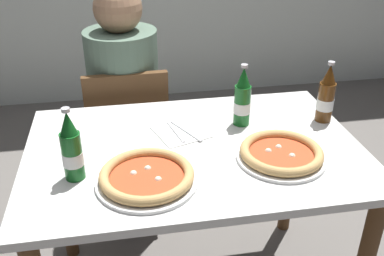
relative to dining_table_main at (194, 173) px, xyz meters
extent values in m
cube|color=silver|center=(0.00, 0.00, 0.10)|extent=(1.20, 0.80, 0.03)
cylinder|color=brown|center=(-0.54, 0.34, -0.28)|extent=(0.06, 0.06, 0.72)
cylinder|color=brown|center=(0.54, 0.34, -0.28)|extent=(0.06, 0.06, 0.72)
cube|color=brown|center=(-0.23, 0.68, -0.21)|extent=(0.41, 0.41, 0.04)
cube|color=brown|center=(-0.22, 0.50, 0.01)|extent=(0.38, 0.05, 0.40)
cylinder|color=brown|center=(-0.06, 0.86, -0.43)|extent=(0.04, 0.04, 0.41)
cylinder|color=brown|center=(-0.40, 0.84, -0.43)|extent=(0.04, 0.04, 0.41)
cylinder|color=brown|center=(-0.05, 0.52, -0.43)|extent=(0.04, 0.04, 0.41)
cylinder|color=brown|center=(-0.39, 0.50, -0.43)|extent=(0.04, 0.04, 0.41)
cube|color=#2D3342|center=(-0.23, 0.66, -0.41)|extent=(0.32, 0.28, 0.45)
cylinder|color=slate|center=(-0.23, 0.66, 0.09)|extent=(0.34, 0.34, 0.55)
sphere|color=#9E7556|center=(-0.23, 0.66, 0.46)|extent=(0.22, 0.22, 0.22)
cylinder|color=white|center=(0.28, -0.13, 0.12)|extent=(0.31, 0.31, 0.01)
cylinder|color=#CC4723|center=(0.28, -0.13, 0.13)|extent=(0.22, 0.22, 0.01)
torus|color=tan|center=(0.28, -0.13, 0.14)|extent=(0.28, 0.28, 0.03)
sphere|color=silver|center=(0.24, -0.11, 0.13)|extent=(0.02, 0.02, 0.02)
sphere|color=silver|center=(0.31, -0.15, 0.13)|extent=(0.02, 0.02, 0.02)
sphere|color=silver|center=(0.28, -0.09, 0.13)|extent=(0.02, 0.02, 0.02)
cylinder|color=white|center=(-0.19, -0.19, 0.12)|extent=(0.33, 0.33, 0.01)
cylinder|color=#CC4723|center=(-0.19, -0.19, 0.13)|extent=(0.24, 0.24, 0.01)
torus|color=tan|center=(-0.19, -0.19, 0.14)|extent=(0.30, 0.30, 0.03)
sphere|color=silver|center=(-0.23, -0.16, 0.13)|extent=(0.02, 0.02, 0.02)
sphere|color=silver|center=(-0.15, -0.21, 0.13)|extent=(0.02, 0.02, 0.02)
sphere|color=silver|center=(-0.18, -0.14, 0.13)|extent=(0.02, 0.02, 0.02)
cylinder|color=#14591E|center=(0.21, 0.14, 0.19)|extent=(0.06, 0.06, 0.16)
cone|color=#14591E|center=(0.21, 0.14, 0.31)|extent=(0.05, 0.05, 0.07)
cylinder|color=#B7B7BC|center=(0.21, 0.14, 0.36)|extent=(0.03, 0.03, 0.01)
cylinder|color=white|center=(0.21, 0.14, 0.19)|extent=(0.07, 0.07, 0.04)
cylinder|color=#14591E|center=(-0.41, -0.12, 0.19)|extent=(0.06, 0.06, 0.16)
cone|color=#14591E|center=(-0.41, -0.12, 0.31)|extent=(0.05, 0.05, 0.07)
cylinder|color=#B7B7BC|center=(-0.41, -0.12, 0.36)|extent=(0.03, 0.03, 0.01)
cylinder|color=white|center=(-0.41, -0.12, 0.19)|extent=(0.07, 0.07, 0.04)
cylinder|color=#512D0F|center=(0.54, 0.11, 0.19)|extent=(0.06, 0.06, 0.16)
cone|color=#512D0F|center=(0.54, 0.11, 0.31)|extent=(0.05, 0.05, 0.07)
cylinder|color=#B7B7BC|center=(0.54, 0.11, 0.36)|extent=(0.03, 0.03, 0.01)
cylinder|color=white|center=(0.54, 0.11, 0.19)|extent=(0.07, 0.07, 0.04)
cube|color=white|center=(-0.03, 0.11, 0.12)|extent=(0.23, 0.23, 0.00)
cube|color=silver|center=(-0.01, 0.11, 0.12)|extent=(0.10, 0.18, 0.00)
cube|color=silver|center=(-0.05, 0.11, 0.12)|extent=(0.05, 0.17, 0.00)
camera|label=1|loc=(-0.24, -1.32, 0.92)|focal=40.87mm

